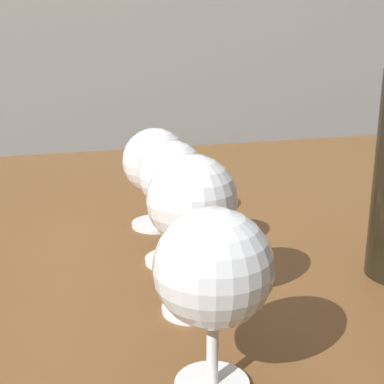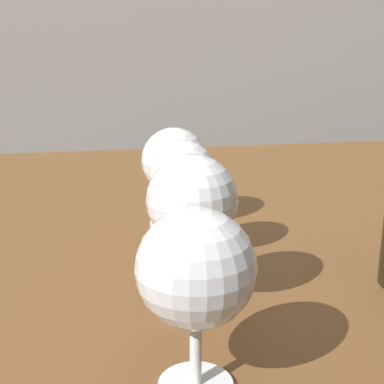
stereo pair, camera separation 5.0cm
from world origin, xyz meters
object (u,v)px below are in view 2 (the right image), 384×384
wine_glass_amber (189,273)px  wine_glass_chardonnay (174,162)px  wine_glass_rose (192,204)px  wine_glass_port (183,178)px

wine_glass_amber → wine_glass_chardonnay: 0.35m
wine_glass_chardonnay → wine_glass_rose: bearing=-93.5°
wine_glass_chardonnay → wine_glass_port: bearing=-93.0°
wine_glass_amber → wine_glass_chardonnay: bearing=84.2°
wine_glass_amber → wine_glass_chardonnay: (0.04, 0.35, -0.01)m
wine_glass_rose → wine_glass_chardonnay: size_ratio=1.15×
wine_glass_rose → wine_glass_port: wine_glass_rose is taller
wine_glass_port → wine_glass_rose: bearing=-94.0°
wine_glass_rose → wine_glass_chardonnay: bearing=86.5°
wine_glass_amber → wine_glass_chardonnay: size_ratio=1.07×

